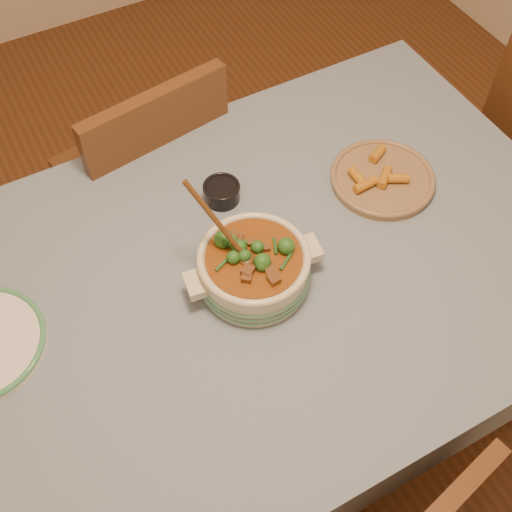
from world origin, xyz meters
The scene contains 6 objects.
floor centered at (0.00, 0.00, 0.00)m, with size 4.50×4.50×0.00m, color #4B2C15.
dining_table centered at (0.00, 0.00, 0.66)m, with size 1.68×1.08×0.76m.
stew_casserole centered at (0.01, -0.03, 0.82)m, with size 0.32×0.27×0.30m.
condiment_bowl centered at (0.06, 0.23, 0.78)m, with size 0.11×0.11×0.05m.
fried_plate centered at (0.44, 0.08, 0.77)m, with size 0.33×0.33×0.04m.
chair_far centered at (-0.02, 0.60, 0.52)m, with size 0.49×0.49×0.92m.
Camera 1 is at (-0.37, -0.74, 2.00)m, focal length 45.00 mm.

